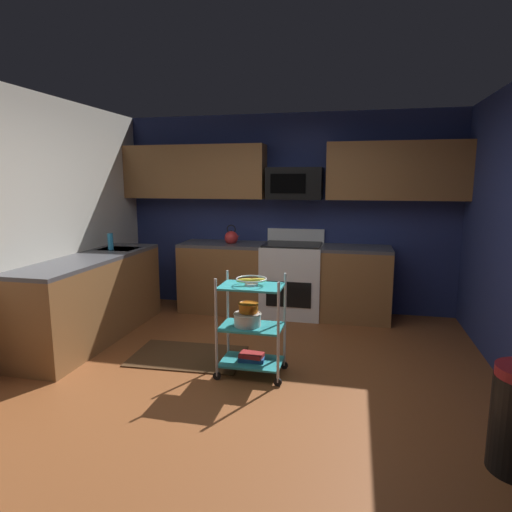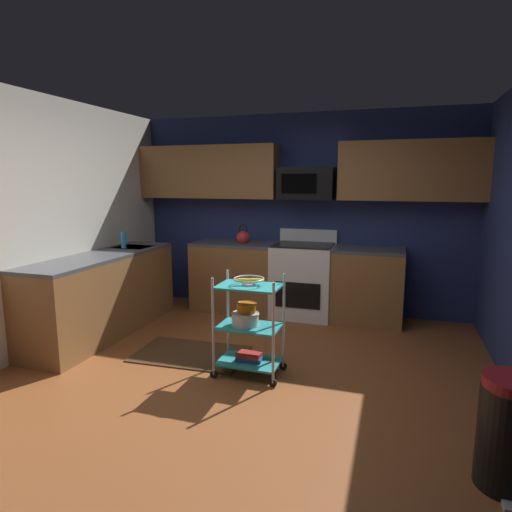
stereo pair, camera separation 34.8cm
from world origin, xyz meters
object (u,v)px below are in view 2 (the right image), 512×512
object	(u,v)px
dish_soap_bottle	(123,240)
microwave	(307,184)
oven_range	(303,279)
fruit_bowl	(249,280)
kettle	(243,237)
trash_can	(510,433)
mixing_bowl_small	(246,307)
book_stack	(249,357)
rolling_cart	(249,326)
mixing_bowl_large	(245,319)

from	to	relation	value
dish_soap_bottle	microwave	bearing A→B (deg)	25.53
oven_range	fruit_bowl	world-z (taller)	oven_range
kettle	trash_can	size ratio (longest dim) A/B	0.40
mixing_bowl_small	book_stack	xyz separation A→B (m)	(0.04, -0.04, -0.45)
mixing_bowl_small	trash_can	xyz separation A→B (m)	(1.91, -0.98, -0.29)
oven_range	dish_soap_bottle	size ratio (longest dim) A/B	5.50
rolling_cart	book_stack	bearing A→B (deg)	-97.13
microwave	fruit_bowl	size ratio (longest dim) A/B	2.57
rolling_cart	book_stack	size ratio (longest dim) A/B	3.81
dish_soap_bottle	book_stack	bearing A→B (deg)	-26.98
oven_range	mixing_bowl_large	world-z (taller)	oven_range
mixing_bowl_large	rolling_cart	bearing A→B (deg)	0.00
kettle	dish_soap_bottle	size ratio (longest dim) A/B	1.32
oven_range	trash_can	world-z (taller)	oven_range
microwave	dish_soap_bottle	distance (m)	2.38
microwave	dish_soap_bottle	xyz separation A→B (m)	(-2.06, -0.98, -0.68)
fruit_bowl	kettle	world-z (taller)	kettle
trash_can	oven_range	bearing A→B (deg)	122.18
kettle	trash_can	distance (m)	3.88
mixing_bowl_large	trash_can	distance (m)	2.14
rolling_cart	fruit_bowl	world-z (taller)	rolling_cart
oven_range	rolling_cart	distance (m)	1.88
microwave	rolling_cart	distance (m)	2.34
mixing_bowl_large	book_stack	world-z (taller)	mixing_bowl_large
oven_range	mixing_bowl_large	distance (m)	1.88
rolling_cart	trash_can	world-z (taller)	rolling_cart
trash_can	fruit_bowl	bearing A→B (deg)	153.34
oven_range	microwave	size ratio (longest dim) A/B	1.57
oven_range	book_stack	bearing A→B (deg)	-93.05
book_stack	dish_soap_bottle	distance (m)	2.36
oven_range	dish_soap_bottle	distance (m)	2.30
book_stack	kettle	xyz separation A→B (m)	(-0.72, 1.87, 0.83)
dish_soap_bottle	oven_range	bearing A→B (deg)	23.11
mixing_bowl_large	trash_can	world-z (taller)	trash_can
microwave	mixing_bowl_large	world-z (taller)	microwave
rolling_cart	fruit_bowl	distance (m)	0.42
fruit_bowl	kettle	xyz separation A→B (m)	(-0.72, 1.87, 0.12)
rolling_cart	dish_soap_bottle	size ratio (longest dim) A/B	4.57
dish_soap_bottle	kettle	bearing A→B (deg)	35.15
rolling_cart	dish_soap_bottle	bearing A→B (deg)	153.02
microwave	book_stack	distance (m)	2.51
rolling_cart	book_stack	distance (m)	0.29
mixing_bowl_large	dish_soap_bottle	world-z (taller)	dish_soap_bottle
trash_can	microwave	bearing A→B (deg)	121.25
book_stack	trash_can	xyz separation A→B (m)	(1.87, -0.94, 0.16)
microwave	kettle	size ratio (longest dim) A/B	2.65
fruit_bowl	mixing_bowl_small	size ratio (longest dim) A/B	1.49
mixing_bowl_small	fruit_bowl	bearing A→B (deg)	-43.71
microwave	kettle	xyz separation A→B (m)	(-0.82, -0.11, -0.70)
microwave	mixing_bowl_small	xyz separation A→B (m)	(-0.14, -1.95, -1.08)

